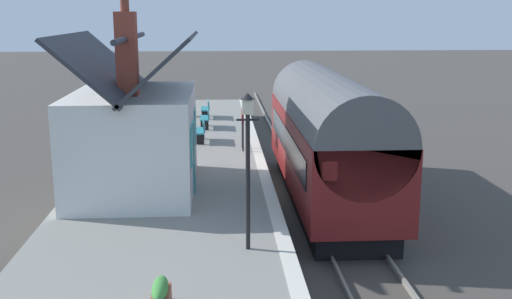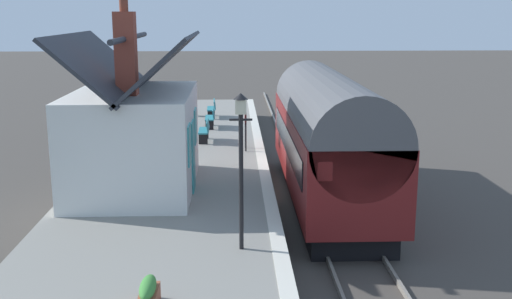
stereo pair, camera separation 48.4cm
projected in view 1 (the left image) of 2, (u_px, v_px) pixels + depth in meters
The scene contains 15 objects.
ground_plane at pixel (293, 188), 22.06m from camera, with size 160.00×160.00×0.00m, color #423D38.
platform at pixel (179, 177), 21.69m from camera, with size 32.00×6.21×1.00m, color gray.
platform_edge_coping at pixel (261, 162), 21.76m from camera, with size 32.00×0.36×0.02m, color beige.
rail_near at pixel (337, 186), 22.14m from camera, with size 52.00×0.08×0.14m, color gray.
rail_far at pixel (298, 186), 22.05m from camera, with size 52.00×0.08×0.14m, color gray.
train at pixel (327, 137), 20.04m from camera, with size 11.03×2.73×4.32m.
station_building at pixel (135, 136), 18.12m from camera, with size 5.89×3.73×5.61m.
bench_platform_end at pixel (201, 130), 25.11m from camera, with size 1.40×0.44×0.88m.
bench_near_building at pixel (206, 118), 28.15m from camera, with size 1.41×0.46×0.88m.
bench_mid_platform at pixel (206, 108), 30.86m from camera, with size 1.41×0.47×0.88m.
planter_under_sign at pixel (183, 109), 31.30m from camera, with size 0.42×0.42×0.77m.
planter_corner_building at pixel (146, 109), 30.48m from camera, with size 0.58×0.58×0.92m.
planter_bench_left at pixel (160, 297), 10.83m from camera, with size 1.02×0.32×0.59m.
lamp_post_platform at pixel (248, 141), 13.24m from camera, with size 0.32×0.50×3.55m.
station_sign_board at pixel (243, 120), 23.48m from camera, with size 0.96×0.06×1.57m.
Camera 1 is at (-21.07, 2.68, 6.24)m, focal length 42.73 mm.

